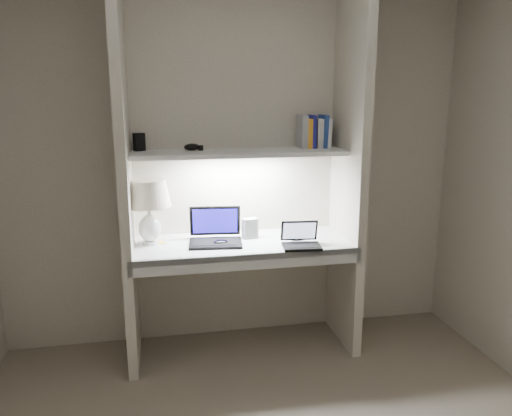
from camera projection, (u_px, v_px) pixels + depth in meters
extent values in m
cube|color=beige|center=(235.00, 164.00, 3.46)|extent=(3.20, 0.01, 2.50)
cube|color=beige|center=(125.00, 174.00, 3.06)|extent=(0.06, 0.55, 2.50)
cube|color=beige|center=(349.00, 167.00, 3.34)|extent=(0.06, 0.55, 2.50)
cube|color=white|center=(242.00, 245.00, 3.31)|extent=(1.40, 0.55, 0.04)
cube|color=silver|center=(249.00, 262.00, 3.07)|extent=(1.46, 0.03, 0.10)
cube|color=silver|center=(239.00, 153.00, 3.27)|extent=(1.40, 0.36, 0.03)
cube|color=white|center=(239.00, 156.00, 3.27)|extent=(0.60, 0.04, 0.02)
cylinder|color=white|center=(151.00, 242.00, 3.26)|extent=(0.11, 0.11, 0.02)
ellipsoid|color=white|center=(150.00, 228.00, 3.24)|extent=(0.15, 0.15, 0.18)
cylinder|color=white|center=(149.00, 212.00, 3.21)|extent=(0.02, 0.02, 0.08)
sphere|color=#FFD899|center=(148.00, 201.00, 3.20)|extent=(0.04, 0.04, 0.04)
cube|color=black|center=(216.00, 243.00, 3.25)|extent=(0.36, 0.27, 0.02)
cube|color=black|center=(216.00, 242.00, 3.24)|extent=(0.30, 0.19, 0.00)
cube|color=black|center=(215.00, 221.00, 3.36)|extent=(0.34, 0.10, 0.21)
cube|color=#2017C4|center=(215.00, 221.00, 3.35)|extent=(0.30, 0.08, 0.17)
cube|color=black|center=(302.00, 247.00, 3.17)|extent=(0.26, 0.19, 0.02)
cube|color=black|center=(302.00, 245.00, 3.17)|extent=(0.21, 0.14, 0.00)
cube|color=black|center=(299.00, 231.00, 3.26)|extent=(0.24, 0.07, 0.14)
cube|color=#B4B7DC|center=(299.00, 231.00, 3.25)|extent=(0.21, 0.06, 0.11)
cube|color=silver|center=(250.00, 228.00, 3.39)|extent=(0.11, 0.08, 0.14)
ellipsoid|color=black|center=(221.00, 242.00, 3.23)|extent=(0.11, 0.09, 0.04)
torus|color=black|center=(299.00, 237.00, 3.39)|extent=(0.13, 0.13, 0.01)
cube|color=yellow|center=(161.00, 243.00, 3.28)|extent=(0.09, 0.09, 0.00)
cube|color=silver|center=(327.00, 133.00, 3.44)|extent=(0.03, 0.15, 0.20)
cube|color=navy|center=(323.00, 131.00, 3.43)|extent=(0.04, 0.15, 0.22)
cube|color=silver|center=(318.00, 133.00, 3.43)|extent=(0.04, 0.15, 0.20)
cube|color=navy|center=(312.00, 131.00, 3.41)|extent=(0.02, 0.15, 0.22)
cube|color=orange|center=(307.00, 133.00, 3.41)|extent=(0.03, 0.15, 0.20)
cube|color=#A5A5A9|center=(302.00, 132.00, 3.40)|extent=(0.04, 0.15, 0.22)
cube|color=black|center=(139.00, 142.00, 3.24)|extent=(0.08, 0.07, 0.12)
ellipsoid|color=black|center=(192.00, 147.00, 3.26)|extent=(0.13, 0.11, 0.05)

